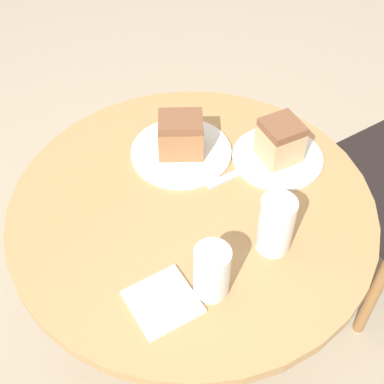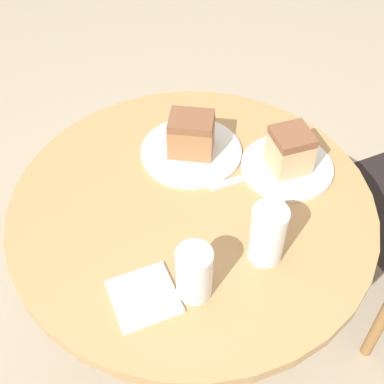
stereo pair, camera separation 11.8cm
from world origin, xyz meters
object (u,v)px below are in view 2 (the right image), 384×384
at_px(plate_far, 287,167).
at_px(cake_slice_far, 290,150).
at_px(plate_near, 191,151).
at_px(glass_lemonade, 194,274).
at_px(cake_slice_near, 191,134).
at_px(glass_water, 267,236).

distance_m(plate_far, cake_slice_far, 0.06).
bearing_deg(plate_far, plate_near, -129.86).
xyz_separation_m(plate_near, glass_lemonade, (0.35, -0.17, 0.05)).
height_order(plate_far, cake_slice_near, cake_slice_near).
relative_size(glass_lemonade, glass_water, 0.89).
distance_m(cake_slice_near, cake_slice_far, 0.24).
distance_m(plate_near, cake_slice_near, 0.06).
distance_m(cake_slice_far, glass_water, 0.26).
height_order(plate_near, glass_lemonade, glass_lemonade).
height_order(cake_slice_far, glass_water, glass_water).
bearing_deg(cake_slice_far, glass_water, -43.64).
bearing_deg(plate_far, cake_slice_near, -129.86).
xyz_separation_m(plate_far, cake_slice_near, (-0.15, -0.18, 0.06)).
height_order(plate_far, glass_lemonade, glass_lemonade).
bearing_deg(plate_far, glass_water, -43.64).
height_order(cake_slice_far, glass_lemonade, glass_lemonade).
xyz_separation_m(cake_slice_near, glass_water, (0.34, 0.00, 0.00)).
distance_m(plate_far, cake_slice_near, 0.24).
distance_m(plate_near, cake_slice_far, 0.24).
bearing_deg(glass_lemonade, glass_water, 94.39).
xyz_separation_m(plate_far, glass_lemonade, (0.20, -0.35, 0.05)).
relative_size(plate_far, glass_lemonade, 1.81).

